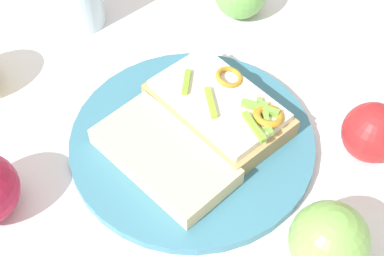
# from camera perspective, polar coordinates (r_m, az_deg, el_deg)

# --- Properties ---
(ground_plane) EXTENTS (2.00, 2.00, 0.00)m
(ground_plane) POSITION_cam_1_polar(r_m,az_deg,el_deg) (0.71, 0.00, -1.66)
(ground_plane) COLOR silver
(ground_plane) RESTS_ON ground
(plate) EXTENTS (0.29, 0.29, 0.01)m
(plate) POSITION_cam_1_polar(r_m,az_deg,el_deg) (0.70, 0.00, -1.35)
(plate) COLOR teal
(plate) RESTS_ON ground_plane
(sandwich) EXTENTS (0.18, 0.12, 0.05)m
(sandwich) POSITION_cam_1_polar(r_m,az_deg,el_deg) (0.70, 3.02, 1.83)
(sandwich) COLOR tan
(sandwich) RESTS_ON plate
(bread_slice_side) EXTENTS (0.17, 0.10, 0.02)m
(bread_slice_side) POSITION_cam_1_polar(r_m,az_deg,el_deg) (0.67, -3.00, -2.51)
(bread_slice_side) COLOR beige
(bread_slice_side) RESTS_ON plate
(apple_0) EXTENTS (0.11, 0.11, 0.08)m
(apple_0) POSITION_cam_1_polar(r_m,az_deg,el_deg) (0.61, 13.18, -10.63)
(apple_0) COLOR #76A84E
(apple_0) RESTS_ON ground_plane
(apple_1) EXTENTS (0.08, 0.08, 0.07)m
(apple_1) POSITION_cam_1_polar(r_m,az_deg,el_deg) (0.71, 17.13, -0.42)
(apple_1) COLOR #A72123
(apple_1) RESTS_ON ground_plane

